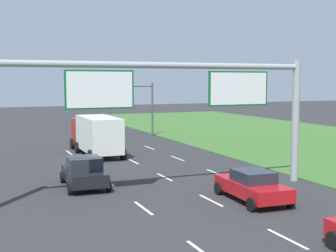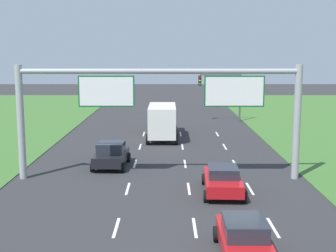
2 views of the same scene
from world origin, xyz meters
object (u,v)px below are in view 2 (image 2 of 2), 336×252
at_px(car_lead_silver, 111,155).
at_px(traffic_light_mast, 223,87).
at_px(car_far_ahead, 223,180).
at_px(box_truck, 162,120).
at_px(sign_gantry, 162,100).
at_px(car_near_red, 244,239).

distance_m(car_lead_silver, traffic_light_mast, 23.36).
xyz_separation_m(car_far_ahead, box_truck, (-3.55, 16.93, 0.91)).
distance_m(car_lead_silver, sign_gantry, 6.19).
distance_m(box_truck, sign_gantry, 14.28).
height_order(box_truck, sign_gantry, sign_gantry).
bearing_deg(traffic_light_mast, box_truck, -123.45).
bearing_deg(car_far_ahead, car_lead_silver, 141.27).
height_order(car_near_red, box_truck, box_truck).
bearing_deg(sign_gantry, car_near_red, -74.38).
height_order(car_lead_silver, sign_gantry, sign_gantry).
relative_size(sign_gantry, traffic_light_mast, 3.08).
distance_m(car_lead_silver, box_truck, 11.41).
relative_size(car_far_ahead, traffic_light_mast, 0.80).
relative_size(box_truck, sign_gantry, 0.47).
bearing_deg(car_near_red, sign_gantry, 106.25).
bearing_deg(sign_gantry, box_truck, 90.79).
xyz_separation_m(car_near_red, box_truck, (-3.39, 25.34, 0.88)).
bearing_deg(box_truck, traffic_light_mast, 56.31).
xyz_separation_m(car_near_red, traffic_light_mast, (3.24, 35.36, 3.08)).
bearing_deg(sign_gantry, car_far_ahead, -42.03).
xyz_separation_m(sign_gantry, traffic_light_mast, (6.43, 23.93, -1.03)).
distance_m(sign_gantry, traffic_light_mast, 24.80).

